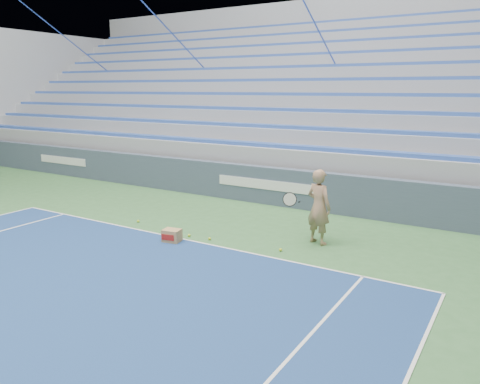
# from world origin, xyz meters

# --- Properties ---
(sponsor_barrier) EXTENTS (30.00, 0.32, 1.10)m
(sponsor_barrier) POSITION_xyz_m (0.00, 15.88, 0.55)
(sponsor_barrier) COLOR #3E4B5E
(sponsor_barrier) RESTS_ON ground
(bleachers) EXTENTS (31.00, 9.15, 7.30)m
(bleachers) POSITION_xyz_m (0.00, 21.60, 2.36)
(bleachers) COLOR #97989F
(bleachers) RESTS_ON ground
(tennis_player) EXTENTS (0.95, 0.90, 1.66)m
(tennis_player) POSITION_xyz_m (2.67, 13.23, 0.83)
(tennis_player) COLOR tan
(tennis_player) RESTS_ON ground
(ball_box) EXTENTS (0.43, 0.36, 0.29)m
(ball_box) POSITION_xyz_m (-0.13, 11.62, 0.14)
(ball_box) COLOR #AA8452
(ball_box) RESTS_ON ground
(tennis_ball_0) EXTENTS (0.07, 0.07, 0.07)m
(tennis_ball_0) POSITION_xyz_m (0.52, 12.16, 0.03)
(tennis_ball_0) COLOR #BFD02A
(tennis_ball_0) RESTS_ON ground
(tennis_ball_1) EXTENTS (0.07, 0.07, 0.07)m
(tennis_ball_1) POSITION_xyz_m (-0.02, 12.11, 0.03)
(tennis_ball_1) COLOR #BFD02A
(tennis_ball_1) RESTS_ON ground
(tennis_ball_2) EXTENTS (0.07, 0.07, 0.07)m
(tennis_ball_2) POSITION_xyz_m (2.22, 12.34, 0.03)
(tennis_ball_2) COLOR #BFD02A
(tennis_ball_2) RESTS_ON ground
(tennis_ball_3) EXTENTS (0.07, 0.07, 0.07)m
(tennis_ball_3) POSITION_xyz_m (-1.86, 12.38, 0.03)
(tennis_ball_3) COLOR #BFD02A
(tennis_ball_3) RESTS_ON ground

